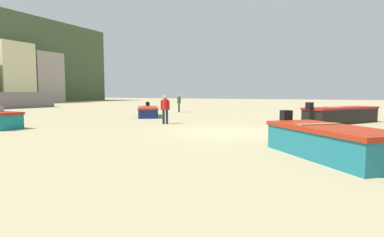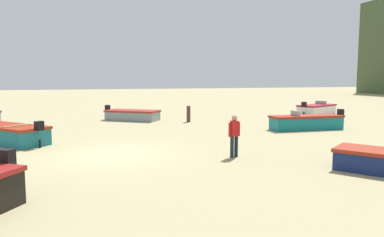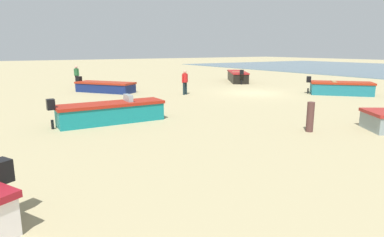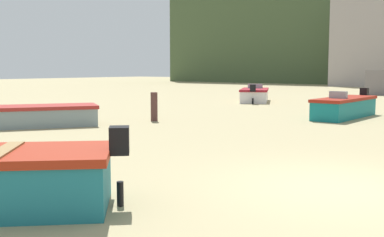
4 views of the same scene
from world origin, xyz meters
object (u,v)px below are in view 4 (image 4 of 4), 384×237
Objects in this scene: mooring_post_near_water at (154,107)px; boat_white_5 at (255,95)px; boat_teal_1 at (345,107)px; boat_grey_3 at (42,116)px.

boat_white_5 is at bearing 100.67° from mooring_post_near_water.
boat_teal_1 is 7.79m from mooring_post_near_water.
boat_teal_1 is 9.69m from boat_white_5.
boat_grey_3 is (-7.45, -9.16, -0.06)m from boat_teal_1.
boat_teal_1 reaches higher than boat_white_5.
boat_white_5 is 11.87m from mooring_post_near_water.
boat_white_5 reaches higher than boat_grey_3.
boat_grey_3 is at bearing -120.33° from mooring_post_near_water.
boat_teal_1 is at bearing 46.26° from mooring_post_near_water.
mooring_post_near_water reaches higher than boat_grey_3.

